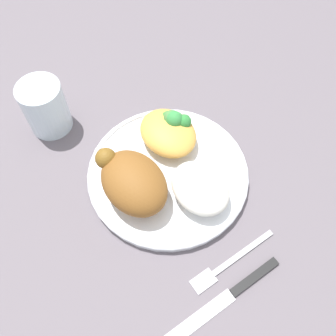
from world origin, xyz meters
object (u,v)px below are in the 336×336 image
Objects in this scene: knife at (233,293)px; plate at (168,174)px; fork at (229,263)px; mac_cheese_with_broccoli at (169,130)px; roasted_chicken at (131,180)px; rice_pile at (200,188)px; water_glass at (45,107)px.

plate is at bearing -11.17° from knife.
plate is 1.78× the size of fork.
roasted_chicken is at bearing 113.70° from mac_cheese_with_broccoli.
plate reaches higher than knife.
mac_cheese_with_broccoli is 0.26m from knife.
knife is (-0.14, 0.05, -0.03)m from rice_pile.
mac_cheese_with_broccoli is 0.53× the size of knife.
plate is 2.49× the size of mac_cheese_with_broccoli.
water_glass is (0.26, 0.11, 0.01)m from rice_pile.
mac_cheese_with_broccoli is at bearing -14.58° from fork.
plate is 0.20m from knife.
rice_pile is at bearing -166.66° from plate.
knife is at bearing -171.56° from water_glass.
fork is 1.57× the size of water_glass.
knife is at bearing 162.28° from mac_cheese_with_broccoli.
rice_pile is at bearing -156.82° from water_glass.
plate is at bearing -5.37° from fork.
rice_pile is 0.51× the size of knife.
fork is at bearing 174.63° from plate.
rice_pile is 0.11m from mac_cheese_with_broccoli.
water_glass is at bearing 10.50° from roasted_chicken.
water_glass is at bearing 25.83° from plate.
plate is 2.79× the size of water_glass.
fork is (-0.10, 0.03, -0.03)m from rice_pile.
roasted_chicken is 0.86× the size of fork.
knife is (-0.03, 0.02, 0.00)m from fork.
water_glass is at bearing 42.18° from mac_cheese_with_broccoli.
rice_pile is 0.15m from knife.
plate is 2.06× the size of roasted_chicken.
water_glass is (0.37, 0.08, 0.04)m from fork.
rice_pile is at bearing -21.07° from knife.
roasted_chicken is 0.10m from rice_pile.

